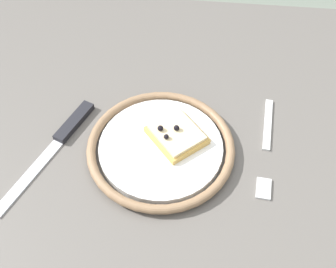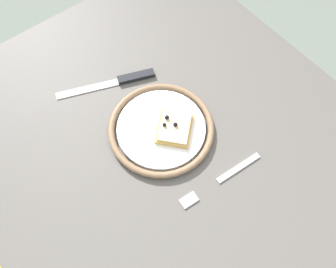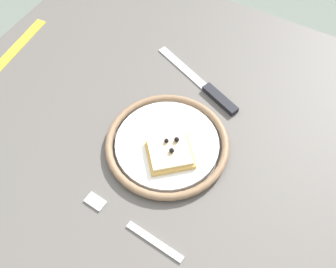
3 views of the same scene
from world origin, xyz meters
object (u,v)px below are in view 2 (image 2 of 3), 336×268
object	(u,v)px
knife	(123,80)
fork	(220,180)
plate	(161,128)
dining_table	(163,170)
pizza_slice_near	(174,128)

from	to	relation	value
knife	fork	distance (m)	0.33
plate	knife	world-z (taller)	plate
dining_table	fork	bearing A→B (deg)	-152.32
dining_table	knife	bearing A→B (deg)	-12.14
plate	fork	bearing A→B (deg)	-171.48
plate	pizza_slice_near	size ratio (longest dim) A/B	2.15
plate	pizza_slice_near	distance (m)	0.03
dining_table	knife	distance (m)	0.24
pizza_slice_near	fork	size ratio (longest dim) A/B	0.55
plate	knife	size ratio (longest dim) A/B	1.03
pizza_slice_near	fork	world-z (taller)	pizza_slice_near
dining_table	pizza_slice_near	size ratio (longest dim) A/B	9.27
plate	pizza_slice_near	world-z (taller)	pizza_slice_near
pizza_slice_near	knife	world-z (taller)	pizza_slice_near
knife	plate	bearing A→B (deg)	176.38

